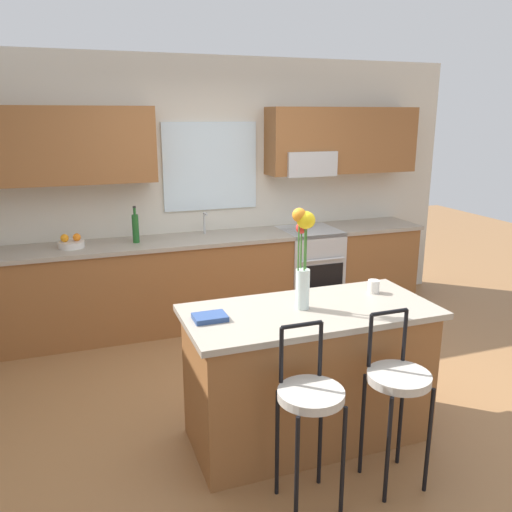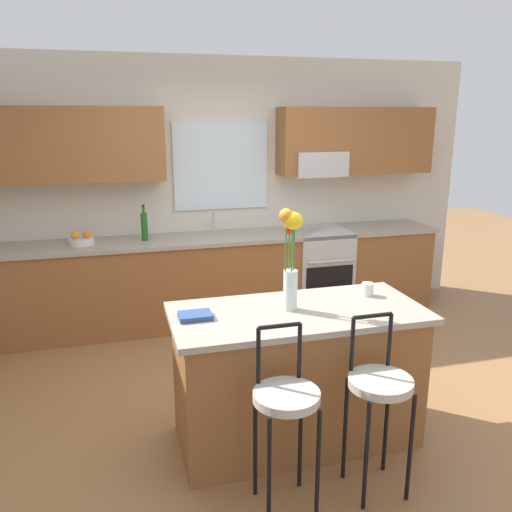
# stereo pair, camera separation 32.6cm
# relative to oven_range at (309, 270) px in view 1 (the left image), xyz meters

# --- Properties ---
(ground_plane) EXTENTS (14.00, 14.00, 0.00)m
(ground_plane) POSITION_rel_oven_range_xyz_m (-1.01, -1.68, -0.46)
(ground_plane) COLOR olive
(back_wall_assembly) EXTENTS (5.60, 0.50, 2.70)m
(back_wall_assembly) POSITION_rel_oven_range_xyz_m (-0.99, 0.31, 1.05)
(back_wall_assembly) COLOR beige
(back_wall_assembly) RESTS_ON ground
(counter_run) EXTENTS (4.56, 0.64, 0.92)m
(counter_run) POSITION_rel_oven_range_xyz_m (-1.01, 0.02, 0.01)
(counter_run) COLOR brown
(counter_run) RESTS_ON ground
(sink_faucet) EXTENTS (0.02, 0.13, 0.23)m
(sink_faucet) POSITION_rel_oven_range_xyz_m (-1.12, 0.17, 0.60)
(sink_faucet) COLOR #B7BABC
(sink_faucet) RESTS_ON counter_run
(oven_range) EXTENTS (0.60, 0.64, 0.92)m
(oven_range) POSITION_rel_oven_range_xyz_m (0.00, 0.00, 0.00)
(oven_range) COLOR #B7BABC
(oven_range) RESTS_ON ground
(kitchen_island) EXTENTS (1.62, 0.76, 0.92)m
(kitchen_island) POSITION_rel_oven_range_xyz_m (-1.04, -2.19, 0.00)
(kitchen_island) COLOR brown
(kitchen_island) RESTS_ON ground
(bar_stool_near) EXTENTS (0.36, 0.36, 1.04)m
(bar_stool_near) POSITION_rel_oven_range_xyz_m (-1.31, -2.78, 0.18)
(bar_stool_near) COLOR black
(bar_stool_near) RESTS_ON ground
(bar_stool_middle) EXTENTS (0.36, 0.36, 1.04)m
(bar_stool_middle) POSITION_rel_oven_range_xyz_m (-0.76, -2.78, 0.18)
(bar_stool_middle) COLOR black
(bar_stool_middle) RESTS_ON ground
(flower_vase) EXTENTS (0.15, 0.14, 0.66)m
(flower_vase) POSITION_rel_oven_range_xyz_m (-1.08, -2.16, 0.87)
(flower_vase) COLOR silver
(flower_vase) RESTS_ON kitchen_island
(mug_ceramic) EXTENTS (0.08, 0.08, 0.09)m
(mug_ceramic) POSITION_rel_oven_range_xyz_m (-0.49, -2.05, 0.51)
(mug_ceramic) COLOR silver
(mug_ceramic) RESTS_ON kitchen_island
(cookbook) EXTENTS (0.20, 0.15, 0.03)m
(cookbook) POSITION_rel_oven_range_xyz_m (-1.69, -2.15, 0.48)
(cookbook) COLOR navy
(cookbook) RESTS_ON kitchen_island
(fruit_bowl_oranges) EXTENTS (0.24, 0.24, 0.13)m
(fruit_bowl_oranges) POSITION_rel_oven_range_xyz_m (-2.45, 0.02, 0.50)
(fruit_bowl_oranges) COLOR silver
(fruit_bowl_oranges) RESTS_ON counter_run
(bottle_olive_oil) EXTENTS (0.06, 0.06, 0.36)m
(bottle_olive_oil) POSITION_rel_oven_range_xyz_m (-1.85, 0.02, 0.61)
(bottle_olive_oil) COLOR #1E5923
(bottle_olive_oil) RESTS_ON counter_run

